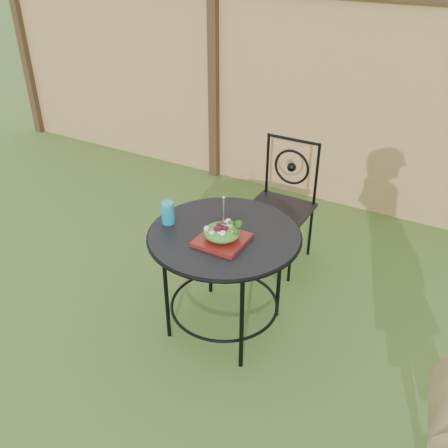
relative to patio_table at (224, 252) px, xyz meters
The scene contains 8 objects.
ground 0.61m from the patio_table, 68.70° to the right, with size 60.00×60.00×0.00m, color #244215.
fence 2.05m from the patio_table, 88.09° to the left, with size 8.00×0.12×1.90m.
patio_table is the anchor object (origin of this frame).
patio_chair 0.91m from the patio_table, 91.21° to the left, with size 0.46×0.46×0.95m.
salad_plate 0.18m from the patio_table, 68.01° to the right, with size 0.27×0.27×0.02m, color #51180B.
salad 0.22m from the patio_table, 68.01° to the right, with size 0.21×0.21×0.08m, color #235614.
fork 0.35m from the patio_table, 62.68° to the right, with size 0.01×0.01×0.18m, color silver.
drinking_glass 0.42m from the patio_table, 169.64° to the right, with size 0.08×0.08×0.14m, color #0E85A9.
Camera 1 is at (1.16, -2.00, 2.30)m, focal length 40.00 mm.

